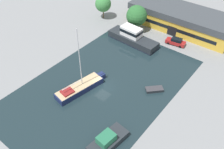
{
  "coord_description": "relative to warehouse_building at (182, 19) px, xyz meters",
  "views": [
    {
      "loc": [
        23.61,
        -26.77,
        33.44
      ],
      "look_at": [
        0.0,
        2.95,
        1.0
      ],
      "focal_mm": 40.0,
      "sensor_mm": 36.0,
      "label": 1
    }
  ],
  "objects": [
    {
      "name": "quay_tree_near_building",
      "position": [
        -8.39,
        -8.47,
        1.59
      ],
      "size": [
        5.19,
        5.19,
        6.78
      ],
      "color": "brown",
      "rests_on": "ground"
    },
    {
      "name": "warehouse_building",
      "position": [
        0.0,
        0.0,
        0.0
      ],
      "size": [
        27.13,
        10.55,
        5.12
      ],
      "rotation": [
        0.0,
        0.0,
        0.01
      ],
      "color": "gold",
      "rests_on": "ground"
    },
    {
      "name": "motor_cruiser",
      "position": [
        -5.92,
        -13.56,
        -1.21
      ],
      "size": [
        13.06,
        4.4,
        3.83
      ],
      "rotation": [
        0.0,
        0.0,
        1.52
      ],
      "color": "#23282D",
      "rests_on": "water_canal"
    },
    {
      "name": "parked_car",
      "position": [
        2.84,
        -8.0,
        -1.74
      ],
      "size": [
        4.84,
        2.42,
        1.71
      ],
      "rotation": [
        0.0,
        0.0,
        1.71
      ],
      "color": "maroon",
      "rests_on": "ground"
    },
    {
      "name": "water_canal",
      "position": [
        -1.44,
        -30.05,
        -2.59
      ],
      "size": [
        24.75,
        39.34,
        0.01
      ],
      "primitive_type": "cube",
      "color": "#19282D",
      "rests_on": "ground"
    },
    {
      "name": "ground_plane",
      "position": [
        -1.44,
        -30.05,
        -2.59
      ],
      "size": [
        440.0,
        440.0,
        0.0
      ],
      "primitive_type": "plane",
      "color": "gray"
    },
    {
      "name": "small_dinghy",
      "position": [
        7.14,
        -24.91,
        -2.27
      ],
      "size": [
        3.36,
        3.41,
        0.63
      ],
      "rotation": [
        0.0,
        0.0,
        2.38
      ],
      "color": "#23282D",
      "rests_on": "water_canal"
    },
    {
      "name": "cabin_boat",
      "position": [
        7.66,
        -39.62,
        -1.78
      ],
      "size": [
        3.51,
        7.03,
        2.29
      ],
      "rotation": [
        0.0,
        0.0,
        -0.1
      ],
      "color": "#23282D",
      "rests_on": "water_canal"
    },
    {
      "name": "sailboat_moored",
      "position": [
        -4.07,
        -33.57,
        -1.88
      ],
      "size": [
        4.37,
        11.03,
        13.26
      ],
      "rotation": [
        0.0,
        0.0,
        -0.18
      ],
      "color": "#19234C",
      "rests_on": "water_canal"
    },
    {
      "name": "quay_tree_by_water",
      "position": [
        -19.36,
        -8.42,
        1.56
      ],
      "size": [
        4.34,
        4.34,
        6.33
      ],
      "color": "brown",
      "rests_on": "ground"
    }
  ]
}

